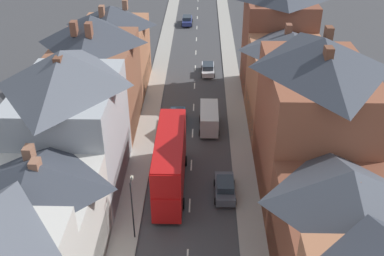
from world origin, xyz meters
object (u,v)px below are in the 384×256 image
Objects in this scene: delivery_van at (209,118)px; street_lamp at (132,206)px; car_near_blue at (208,69)px; car_near_silver at (225,188)px; car_parked_right_a at (177,117)px; car_mid_black at (187,20)px; double_decker_bus_lead at (170,161)px.

street_lamp reaches higher than delivery_van.
car_near_silver is at bearing -87.19° from car_near_blue.
car_near_silver is 13.52m from car_parked_right_a.
street_lamp is at bearing -100.77° from car_near_blue.
car_near_blue is at bearing -80.62° from car_mid_black.
car_mid_black is 53.71m from street_lamp.
street_lamp reaches higher than car_near_silver.
car_near_blue is at bearing 81.88° from double_decker_bus_lead.
car_near_silver is at bearing -84.20° from car_mid_black.
double_decker_bus_lead is 2.08× the size of delivery_van.
double_decker_bus_lead is 11.62m from car_parked_right_a.
double_decker_bus_lead reaches higher than car_near_silver.
car_near_blue is 26.47m from car_near_silver.
street_lamp is at bearing -143.91° from car_near_silver.
double_decker_bus_lead reaches higher than delivery_van.
double_decker_bus_lead reaches higher than car_near_blue.
car_near_blue is 14.30m from car_parked_right_a.
street_lamp reaches higher than car_parked_right_a.
delivery_van is (3.60, -0.99, 0.53)m from car_parked_right_a.
delivery_van is at bearing -15.44° from car_parked_right_a.
car_parked_right_a is 35.64m from car_mid_black.
car_near_blue is at bearing 79.23° from street_lamp.
car_parked_right_a is at bearing -104.58° from car_near_blue.
car_parked_right_a is 0.81× the size of delivery_van.
delivery_van is 0.95× the size of street_lamp.
double_decker_bus_lead is 2.62× the size of car_near_silver.
car_mid_black is (0.01, 47.08, -2.00)m from double_decker_bus_lead.
car_near_silver is 0.79× the size of delivery_van.
car_mid_black is at bearing 87.38° from street_lamp.
car_near_silver reaches higher than car_mid_black.
double_decker_bus_lead is at bearing -90.01° from car_mid_black.
car_near_blue is 1.03× the size of car_parked_right_a.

